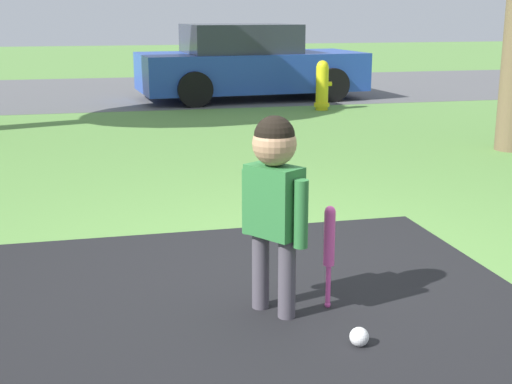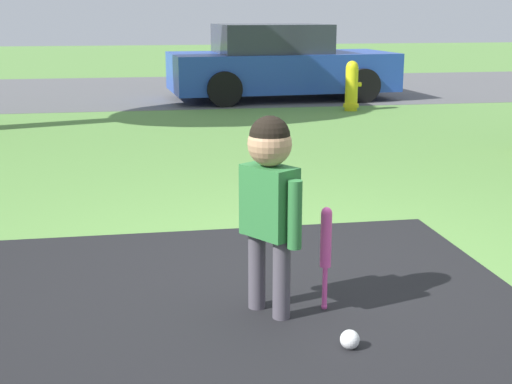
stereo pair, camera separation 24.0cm
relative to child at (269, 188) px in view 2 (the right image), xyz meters
name	(u,v)px [view 2 (the right image)]	position (x,y,z in m)	size (l,w,h in m)	color
ground_plane	(299,275)	(0.29, 0.52, -0.69)	(60.00, 60.00, 0.00)	#5B8C42
street_strip	(180,90)	(0.29, 11.08, -0.68)	(40.00, 6.00, 0.01)	#59595B
child	(269,188)	(0.00, 0.00, 0.00)	(0.29, 0.37, 1.06)	#4C4751
baseball_bat	(326,244)	(0.30, 0.00, -0.32)	(0.06, 0.06, 0.57)	#E54CA5
sports_ball	(350,340)	(0.30, -0.47, -0.64)	(0.09, 0.09, 0.09)	white
fire_hydrant	(352,86)	(2.80, 7.55, -0.30)	(0.28, 0.25, 0.79)	yellow
parked_car	(279,64)	(1.97, 9.29, -0.06)	(4.09, 2.14, 1.33)	#2347AD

